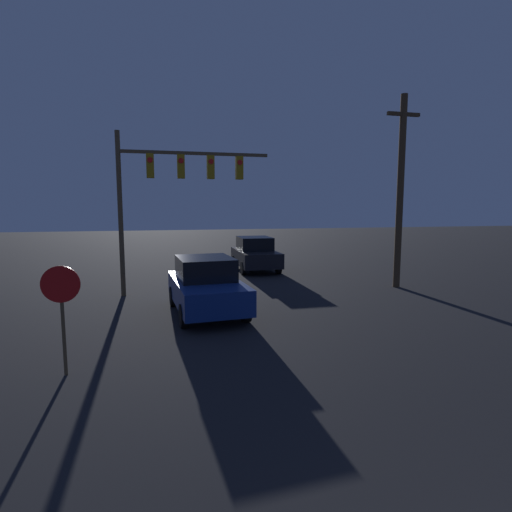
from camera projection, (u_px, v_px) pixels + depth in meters
name	position (u px, v px, depth m)	size (l,w,h in m)	color
car_near	(206.00, 286.00, 12.72)	(2.30, 4.34, 1.79)	navy
car_far	(255.00, 254.00, 21.40)	(2.08, 4.23, 1.79)	black
traffic_signal_mast	(170.00, 182.00, 15.21)	(5.78, 0.30, 6.18)	brown
stop_sign	(62.00, 299.00, 7.89)	(0.74, 0.07, 2.24)	brown
utility_pole	(400.00, 190.00, 16.54)	(1.45, 0.28, 7.92)	#4C3823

